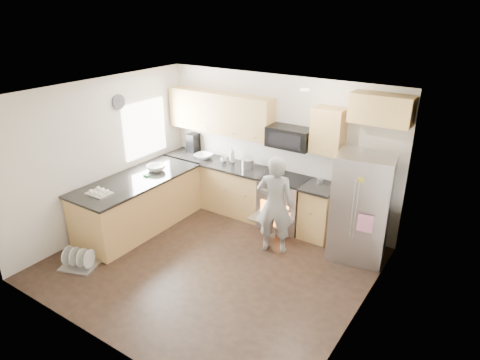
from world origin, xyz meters
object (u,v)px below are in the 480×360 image
Objects in this scene: stove_range at (285,191)px; dish_rack at (79,262)px; refrigerator at (361,208)px; person at (275,205)px.

stove_range is 3.51m from dish_rack.
refrigerator is 2.72× the size of dish_rack.
dish_rack is at bearing 24.63° from person.
stove_range is at bearing 160.83° from refrigerator.
refrigerator is at bearing -9.70° from stove_range.
stove_range is at bearing -90.52° from person.
dish_rack is (-2.21, -2.05, -0.72)m from person.
dish_rack is at bearing -124.29° from stove_range.
dish_rack is (-1.95, -2.86, -0.59)m from stove_range.
stove_range is 2.88× the size of dish_rack.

